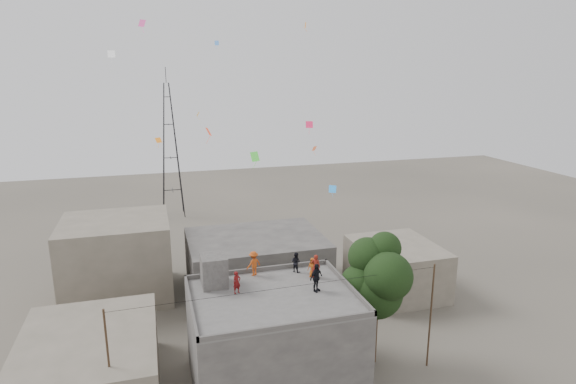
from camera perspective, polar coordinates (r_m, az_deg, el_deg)
name	(u,v)px	position (r m, az deg, el deg)	size (l,w,h in m)	color
ground	(274,384)	(33.16, -1.72, -21.75)	(140.00, 140.00, 0.00)	#4E4A40
main_building	(273,341)	(31.48, -1.76, -17.25)	(10.00, 8.00, 6.10)	#44413F
parapet	(273,294)	(29.94, -1.81, -12.01)	(10.00, 8.00, 0.30)	#44413F
stair_head_box	(214,271)	(31.38, -8.77, -9.19)	(1.60, 1.80, 2.00)	#44413F
neighbor_west	(90,367)	(33.33, -22.42, -18.60)	(8.00, 10.00, 4.00)	#6A6254
neighbor_north	(256,263)	(44.33, -3.79, -8.38)	(12.00, 9.00, 5.00)	#44413F
neighbor_northwest	(117,258)	(45.11, -19.57, -7.43)	(9.00, 8.00, 7.00)	#6A6254
neighbor_east	(396,268)	(44.96, 12.67, -8.79)	(7.00, 8.00, 4.40)	#6A6254
tree	(378,278)	(32.91, 10.65, -10.03)	(4.90, 4.60, 9.10)	black
utility_line	(286,339)	(30.15, -0.19, -17.04)	(20.12, 0.62, 7.40)	black
transmission_tower	(170,151)	(66.92, -13.78, 4.79)	(2.97, 2.97, 20.01)	black
person_red_adult	(316,266)	(32.11, 3.30, -8.81)	(0.61, 0.40, 1.67)	maroon
person_orange_child	(313,267)	(32.38, 2.93, -8.92)	(0.65, 0.43, 1.34)	#AC4B13
person_dark_child	(296,262)	(33.12, 0.94, -8.30)	(0.68, 0.53, 1.40)	black
person_dark_adult	(316,278)	(30.32, 3.36, -10.11)	(1.06, 0.44, 1.80)	black
person_orange_adult	(254,263)	(32.58, -4.08, -8.45)	(1.09, 0.63, 1.69)	#BB4815
person_red_child	(237,282)	(30.27, -6.09, -10.61)	(0.52, 0.34, 1.41)	#630F10
kites	(247,114)	(33.26, -4.83, 9.16)	(15.67, 14.84, 12.30)	#FC3B1A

